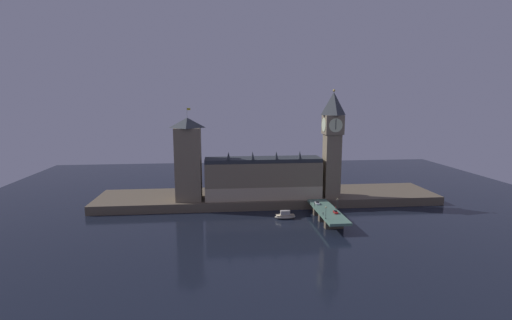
{
  "coord_description": "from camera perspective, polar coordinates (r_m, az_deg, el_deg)",
  "views": [
    {
      "loc": [
        -32.39,
        -197.35,
        65.9
      ],
      "look_at": [
        -10.3,
        20.0,
        30.98
      ],
      "focal_mm": 26.0,
      "sensor_mm": 36.0,
      "label": 1
    }
  ],
  "objects": [
    {
      "name": "pedestrian_far_rail",
      "position": [
        216.57,
        9.0,
        -6.77
      ],
      "size": [
        0.38,
        0.38,
        1.6
      ],
      "color": "black",
      "rests_on": "bridge"
    },
    {
      "name": "clock_tower",
      "position": [
        235.81,
        11.66,
        2.88
      ],
      "size": [
        11.79,
        11.9,
        67.52
      ],
      "color": "#7F7056",
      "rests_on": "embankment"
    },
    {
      "name": "pedestrian_mid_walk",
      "position": [
        212.35,
        12.18,
        -7.18
      ],
      "size": [
        0.38,
        0.38,
        1.69
      ],
      "color": "black",
      "rests_on": "bridge"
    },
    {
      "name": "boat_upstream",
      "position": [
        212.07,
        4.5,
        -8.55
      ],
      "size": [
        11.83,
        3.97,
        4.81
      ],
      "color": "#B2A893",
      "rests_on": "ground_plane"
    },
    {
      "name": "car_northbound_lead",
      "position": [
        220.48,
        9.41,
        -6.54
      ],
      "size": [
        2.09,
        4.64,
        1.47
      ],
      "color": "silver",
      "rests_on": "bridge"
    },
    {
      "name": "embankment",
      "position": [
        246.78,
        1.94,
        -5.76
      ],
      "size": [
        220.0,
        42.0,
        5.42
      ],
      "color": "brown",
      "rests_on": "ground_plane"
    },
    {
      "name": "bridge",
      "position": [
        210.47,
        10.94,
        -8.08
      ],
      "size": [
        11.45,
        46.0,
        6.31
      ],
      "color": "slate",
      "rests_on": "ground_plane"
    },
    {
      "name": "car_southbound_lead",
      "position": [
        204.91,
        12.14,
        -7.83
      ],
      "size": [
        1.85,
        4.03,
        1.48
      ],
      "color": "red",
      "rests_on": "bridge"
    },
    {
      "name": "ground_plane",
      "position": [
        210.57,
        3.38,
        -9.17
      ],
      "size": [
        400.0,
        400.0,
        0.0
      ],
      "primitive_type": "plane",
      "color": "black"
    },
    {
      "name": "victoria_tower",
      "position": [
        230.02,
        -10.38,
        0.15
      ],
      "size": [
        15.74,
        15.74,
        56.55
      ],
      "color": "#7F7056",
      "rests_on": "embankment"
    },
    {
      "name": "street_lamp_near",
      "position": [
        193.73,
        10.7,
        -7.72
      ],
      "size": [
        1.34,
        0.6,
        6.59
      ],
      "color": "#2D3333",
      "rests_on": "bridge"
    },
    {
      "name": "parliament_hall",
      "position": [
        233.21,
        1.08,
        -2.76
      ],
      "size": [
        72.23,
        17.83,
        30.45
      ],
      "color": "#7F7056",
      "rests_on": "embankment"
    },
    {
      "name": "pedestrian_near_rail",
      "position": [
        200.36,
        10.29,
        -8.08
      ],
      "size": [
        0.38,
        0.38,
        1.84
      ],
      "color": "black",
      "rests_on": "bridge"
    },
    {
      "name": "street_lamp_mid",
      "position": [
        210.41,
        12.42,
        -6.43
      ],
      "size": [
        1.34,
        0.6,
        6.54
      ],
      "color": "#2D3333",
      "rests_on": "bridge"
    }
  ]
}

